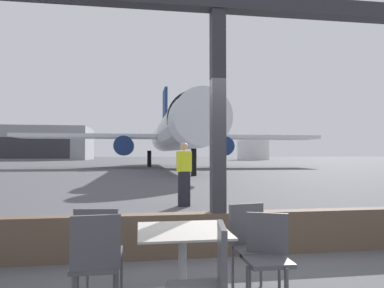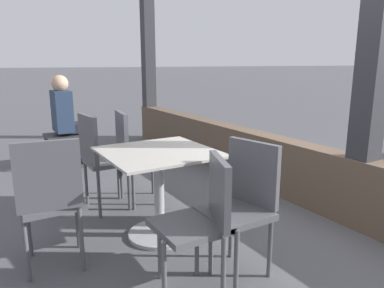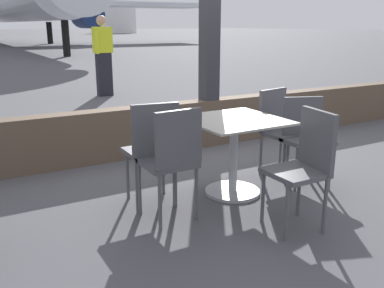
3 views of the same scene
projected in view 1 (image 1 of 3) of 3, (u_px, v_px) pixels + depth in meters
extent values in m
plane|color=#4C4C51|center=(148.00, 165.00, 44.47)|extent=(220.00, 220.00, 0.00)
cube|color=brown|center=(218.00, 234.00, 4.94)|extent=(8.98, 0.24, 0.60)
cube|color=#2D2D33|center=(218.00, 2.00, 5.03)|extent=(8.98, 0.24, 0.24)
cube|color=#2D2D33|center=(218.00, 132.00, 4.98)|extent=(0.20, 0.20, 3.50)
cube|color=#ADA89E|center=(183.00, 231.00, 3.28)|extent=(0.84, 0.84, 0.02)
cylinder|color=#9EA0A5|center=(183.00, 269.00, 3.27)|extent=(0.08, 0.08, 0.70)
cube|color=#4C4C51|center=(267.00, 261.00, 3.23)|extent=(0.40, 0.40, 0.04)
cube|color=#4C4C51|center=(267.00, 233.00, 3.41)|extent=(0.39, 0.18, 0.39)
cylinder|color=#4C4C51|center=(286.00, 280.00, 3.35)|extent=(0.03, 0.03, 0.44)
cylinder|color=#4C4C51|center=(250.00, 277.00, 3.42)|extent=(0.03, 0.03, 0.44)
cube|color=#4C4C51|center=(255.00, 250.00, 3.56)|extent=(0.40, 0.40, 0.04)
cube|color=#4C4C51|center=(246.00, 224.00, 3.73)|extent=(0.40, 0.12, 0.43)
cylinder|color=#4C4C51|center=(279.00, 276.00, 3.45)|extent=(0.03, 0.03, 0.45)
cylinder|color=#4C4C51|center=(249.00, 280.00, 3.33)|extent=(0.03, 0.03, 0.45)
cylinder|color=#4C4C51|center=(261.00, 266.00, 3.77)|extent=(0.03, 0.03, 0.45)
cylinder|color=#4C4C51|center=(233.00, 269.00, 3.65)|extent=(0.03, 0.03, 0.45)
cube|color=#4C4C51|center=(101.00, 254.00, 3.33)|extent=(0.40, 0.40, 0.04)
cube|color=#4C4C51|center=(96.00, 233.00, 3.15)|extent=(0.40, 0.09, 0.44)
cylinder|color=#4C4C51|center=(88.00, 273.00, 3.49)|extent=(0.03, 0.03, 0.48)
cylinder|color=#4C4C51|center=(122.00, 273.00, 3.49)|extent=(0.03, 0.03, 0.48)
cylinder|color=#4C4C51|center=(77.00, 286.00, 3.15)|extent=(0.03, 0.03, 0.48)
cylinder|color=#4C4C51|center=(115.00, 286.00, 3.15)|extent=(0.03, 0.03, 0.48)
cube|color=#4C4C51|center=(222.00, 257.00, 2.47)|extent=(0.10, 0.40, 0.45)
cube|color=#4C4C51|center=(96.00, 265.00, 3.00)|extent=(0.40, 0.40, 0.04)
cube|color=#4C4C51|center=(96.00, 242.00, 2.83)|extent=(0.40, 0.07, 0.44)
cylinder|color=#4C4C51|center=(77.00, 288.00, 3.12)|extent=(0.03, 0.03, 0.48)
cylinder|color=#4C4C51|center=(116.00, 284.00, 3.19)|extent=(0.03, 0.03, 0.48)
cylinder|color=silver|center=(174.00, 133.00, 35.37)|extent=(3.49, 27.96, 3.49)
cone|color=silver|center=(200.00, 118.00, 20.27)|extent=(3.32, 2.60, 3.32)
cylinder|color=black|center=(194.00, 119.00, 22.15)|extent=(3.56, 0.90, 3.56)
cube|color=silver|center=(92.00, 136.00, 35.45)|extent=(14.72, 4.20, 0.36)
cube|color=silver|center=(248.00, 137.00, 37.91)|extent=(14.72, 4.20, 0.36)
cylinder|color=navy|center=(124.00, 146.00, 34.53)|extent=(1.90, 3.20, 1.90)
cylinder|color=navy|center=(222.00, 146.00, 36.01)|extent=(1.90, 3.20, 1.90)
cube|color=navy|center=(165.00, 108.00, 47.82)|extent=(0.36, 4.40, 5.20)
cylinder|color=black|center=(194.00, 162.00, 22.37)|extent=(0.36, 0.36, 1.75)
cylinder|color=black|center=(149.00, 159.00, 37.25)|extent=(0.44, 0.44, 1.75)
cylinder|color=black|center=(194.00, 159.00, 37.96)|extent=(0.44, 0.44, 1.75)
cube|color=black|center=(184.00, 189.00, 9.51)|extent=(0.32, 0.20, 0.95)
cube|color=yellow|center=(184.00, 161.00, 9.53)|extent=(0.40, 0.22, 0.55)
sphere|color=tan|center=(184.00, 146.00, 9.54)|extent=(0.22, 0.22, 0.22)
cylinder|color=yellow|center=(190.00, 162.00, 9.72)|extent=(0.09, 0.09, 0.52)
cylinder|color=yellow|center=(178.00, 162.00, 9.34)|extent=(0.09, 0.09, 0.52)
cube|color=gray|center=(43.00, 144.00, 80.62)|extent=(21.00, 14.93, 7.49)
cube|color=#2D2D33|center=(33.00, 148.00, 73.16)|extent=(14.70, 0.10, 4.50)
cylinder|color=white|center=(253.00, 150.00, 81.13)|extent=(7.39, 7.39, 4.45)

